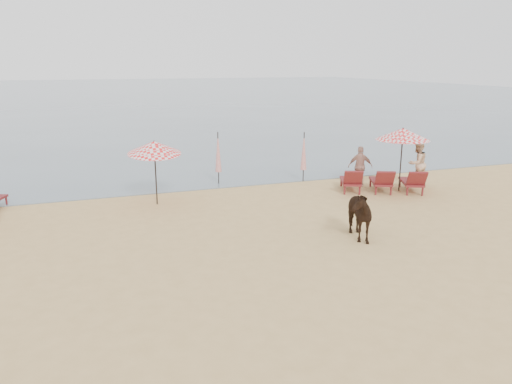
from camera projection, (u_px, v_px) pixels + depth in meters
ground at (330, 292)px, 11.22m from camera, size 120.00×120.00×0.00m
sea at (108, 93)px, 84.18m from camera, size 160.00×140.00×0.06m
lounger_cluster_right at (382, 181)px, 19.69m from camera, size 3.59×2.92×0.69m
umbrella_open_left_b at (154, 147)px, 17.64m from camera, size 1.89×1.93×2.41m
umbrella_open_right at (403, 134)px, 19.47m from camera, size 2.08×2.08×2.54m
umbrella_closed_left at (218, 152)px, 20.80m from camera, size 0.27×0.27×2.22m
umbrella_closed_right at (304, 151)px, 21.29m from camera, size 0.26×0.26×2.15m
cow at (355, 213)px, 14.51m from camera, size 1.12×1.91×1.52m
beachgoer_right_a at (417, 163)px, 20.70m from camera, size 1.02×0.86×1.88m
beachgoer_right_b at (360, 167)px, 20.56m from camera, size 1.06×0.83×1.68m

